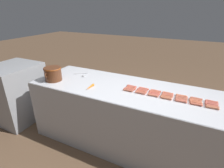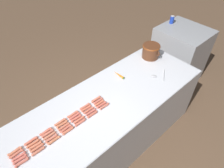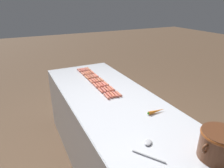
{
  "view_description": "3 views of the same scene",
  "coord_description": "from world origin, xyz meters",
  "px_view_note": "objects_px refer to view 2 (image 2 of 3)",
  "views": [
    {
      "loc": [
        -1.9,
        -0.76,
        1.8
      ],
      "look_at": [
        0.04,
        0.19,
        0.86
      ],
      "focal_mm": 27.92,
      "sensor_mm": 36.0,
      "label": 1
    },
    {
      "loc": [
        1.11,
        -0.95,
        2.5
      ],
      "look_at": [
        -0.07,
        0.13,
        0.99
      ],
      "focal_mm": 31.76,
      "sensor_mm": 36.0,
      "label": 2
    },
    {
      "loc": [
        0.81,
        1.58,
        1.79
      ],
      "look_at": [
        -0.05,
        -0.16,
        0.97
      ],
      "focal_mm": 32.21,
      "sensor_mm": 36.0,
      "label": 3
    }
  ],
  "objects_px": {
    "hot_dog_11": "(75,116)",
    "hot_dog_13": "(98,101)",
    "hot_dog_15": "(36,145)",
    "hot_dog_33": "(92,114)",
    "back_cabinet": "(179,55)",
    "hot_dog_16": "(50,136)",
    "hot_dog_25": "(79,120)",
    "hot_dog_4": "(73,114)",
    "hot_dog_9": "(48,133)",
    "hot_dog_28": "(22,162)",
    "hot_dog_8": "(33,143)",
    "hot_dog_34": "(104,106)",
    "hot_dog_24": "(66,129)",
    "hot_dog_10": "(62,124)",
    "hot_dog_18": "(76,118)",
    "bean_pot": "(151,50)",
    "hot_dog_14": "(19,156)",
    "hot_dog_20": "(99,103)",
    "hot_dog_2": "(46,132)",
    "hot_dog_7": "(16,154)",
    "hot_dog_0": "(15,151)",
    "hot_dog_5": "(85,107)",
    "hot_dog_32": "(80,122)",
    "hot_dog_29": "(38,151)",
    "hot_dog_30": "(54,140)",
    "hot_dog_26": "(91,112)",
    "soda_can": "(172,20)",
    "hot_dog_6": "(96,99)",
    "hot_dog_19": "(89,110)",
    "hot_dog_23": "(51,138)",
    "hot_dog_31": "(68,131)",
    "serving_spoon": "(157,76)",
    "hot_dog_21": "(20,159)",
    "hot_dog_12": "(86,108)",
    "hot_dog_27": "(101,105)",
    "hot_dog_1": "(31,141)",
    "hot_dog_17": "(64,127)",
    "hot_dog_3": "(60,122)",
    "hot_dog_22": "(37,148)"
  },
  "relations": [
    {
      "from": "hot_dog_5",
      "to": "hot_dog_10",
      "type": "relative_size",
      "value": 1.0
    },
    {
      "from": "hot_dog_11",
      "to": "hot_dog_17",
      "type": "bearing_deg",
      "value": -76.29
    },
    {
      "from": "hot_dog_14",
      "to": "hot_dog_20",
      "type": "relative_size",
      "value": 1.0
    },
    {
      "from": "hot_dog_33",
      "to": "hot_dog_4",
      "type": "bearing_deg",
      "value": -132.41
    },
    {
      "from": "hot_dog_31",
      "to": "serving_spoon",
      "type": "height_order",
      "value": "hot_dog_31"
    },
    {
      "from": "hot_dog_8",
      "to": "hot_dog_23",
      "type": "height_order",
      "value": "same"
    },
    {
      "from": "back_cabinet",
      "to": "hot_dog_31",
      "type": "relative_size",
      "value": 7.42
    },
    {
      "from": "hot_dog_3",
      "to": "hot_dog_4",
      "type": "bearing_deg",
      "value": 89.09
    },
    {
      "from": "hot_dog_27",
      "to": "back_cabinet",
      "type": "bearing_deg",
      "value": 96.95
    },
    {
      "from": "hot_dog_19",
      "to": "hot_dog_23",
      "type": "height_order",
      "value": "same"
    },
    {
      "from": "hot_dog_0",
      "to": "hot_dog_24",
      "type": "relative_size",
      "value": 1.0
    },
    {
      "from": "hot_dog_7",
      "to": "hot_dog_26",
      "type": "distance_m",
      "value": 0.76
    },
    {
      "from": "hot_dog_29",
      "to": "hot_dog_30",
      "type": "height_order",
      "value": "same"
    },
    {
      "from": "hot_dog_11",
      "to": "hot_dog_13",
      "type": "distance_m",
      "value": 0.31
    },
    {
      "from": "hot_dog_2",
      "to": "hot_dog_7",
      "type": "distance_m",
      "value": 0.3
    },
    {
      "from": "hot_dog_14",
      "to": "hot_dog_25",
      "type": "relative_size",
      "value": 1.0
    },
    {
      "from": "hot_dog_24",
      "to": "hot_dog_14",
      "type": "bearing_deg",
      "value": -93.88
    },
    {
      "from": "hot_dog_9",
      "to": "hot_dog_16",
      "type": "xyz_separation_m",
      "value": [
        0.03,
        0.0,
        0.0
      ]
    },
    {
      "from": "hot_dog_6",
      "to": "hot_dog_27",
      "type": "height_order",
      "value": "same"
    },
    {
      "from": "hot_dog_15",
      "to": "hot_dog_33",
      "type": "xyz_separation_m",
      "value": [
        0.07,
        0.59,
        0.0
      ]
    },
    {
      "from": "hot_dog_2",
      "to": "hot_dog_20",
      "type": "xyz_separation_m",
      "value": [
        0.07,
        0.6,
        0.0
      ]
    },
    {
      "from": "hot_dog_15",
      "to": "bean_pot",
      "type": "distance_m",
      "value": 1.84
    },
    {
      "from": "hot_dog_10",
      "to": "hot_dog_18",
      "type": "distance_m",
      "value": 0.15
    },
    {
      "from": "hot_dog_32",
      "to": "hot_dog_8",
      "type": "bearing_deg",
      "value": -102.34
    },
    {
      "from": "hot_dog_2",
      "to": "soda_can",
      "type": "distance_m",
      "value": 2.62
    },
    {
      "from": "hot_dog_9",
      "to": "hot_dog_31",
      "type": "relative_size",
      "value": 1.0
    },
    {
      "from": "hot_dog_3",
      "to": "hot_dog_32",
      "type": "relative_size",
      "value": 1.0
    },
    {
      "from": "hot_dog_7",
      "to": "hot_dog_15",
      "type": "relative_size",
      "value": 1.0
    },
    {
      "from": "hot_dog_10",
      "to": "hot_dog_16",
      "type": "height_order",
      "value": "same"
    },
    {
      "from": "hot_dog_25",
      "to": "hot_dog_26",
      "type": "relative_size",
      "value": 1.0
    },
    {
      "from": "hot_dog_5",
      "to": "hot_dog_21",
      "type": "xyz_separation_m",
      "value": [
        0.1,
        -0.75,
        0.0
      ]
    },
    {
      "from": "hot_dog_10",
      "to": "hot_dog_14",
      "type": "distance_m",
      "value": 0.46
    },
    {
      "from": "hot_dog_7",
      "to": "hot_dog_19",
      "type": "xyz_separation_m",
      "value": [
        0.04,
        0.76,
        0.0
      ]
    },
    {
      "from": "hot_dog_4",
      "to": "hot_dog_24",
      "type": "bearing_deg",
      "value": -56.54
    },
    {
      "from": "hot_dog_3",
      "to": "hot_dog_24",
      "type": "xyz_separation_m",
      "value": [
        0.1,
        -0.0,
        0.0
      ]
    },
    {
      "from": "hot_dog_9",
      "to": "hot_dog_28",
      "type": "bearing_deg",
      "value": -70.59
    },
    {
      "from": "hot_dog_5",
      "to": "hot_dog_7",
      "type": "height_order",
      "value": "same"
    },
    {
      "from": "hot_dog_12",
      "to": "hot_dog_27",
      "type": "relative_size",
      "value": 1.0
    },
    {
      "from": "hot_dog_13",
      "to": "back_cabinet",
      "type": "bearing_deg",
      "value": 95.07
    },
    {
      "from": "hot_dog_5",
      "to": "hot_dog_6",
      "type": "bearing_deg",
      "value": 90.43
    },
    {
      "from": "hot_dog_4",
      "to": "hot_dog_6",
      "type": "height_order",
      "value": "same"
    },
    {
      "from": "hot_dog_13",
      "to": "hot_dog_24",
      "type": "distance_m",
      "value": 0.46
    },
    {
      "from": "hot_dog_21",
      "to": "hot_dog_25",
      "type": "distance_m",
      "value": 0.61
    },
    {
      "from": "hot_dog_16",
      "to": "hot_dog_25",
      "type": "distance_m",
      "value": 0.31
    },
    {
      "from": "back_cabinet",
      "to": "hot_dog_32",
      "type": "relative_size",
      "value": 7.42
    },
    {
      "from": "hot_dog_8",
      "to": "hot_dog_34",
      "type": "distance_m",
      "value": 0.77
    },
    {
      "from": "hot_dog_23",
      "to": "hot_dog_21",
      "type": "bearing_deg",
      "value": -90.0
    },
    {
      "from": "hot_dog_22",
      "to": "hot_dog_26",
      "type": "bearing_deg",
      "value": 89.91
    },
    {
      "from": "hot_dog_1",
      "to": "hot_dog_5",
      "type": "distance_m",
      "value": 0.61
    },
    {
      "from": "hot_dog_30",
      "to": "soda_can",
      "type": "distance_m",
      "value": 2.63
    }
  ]
}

